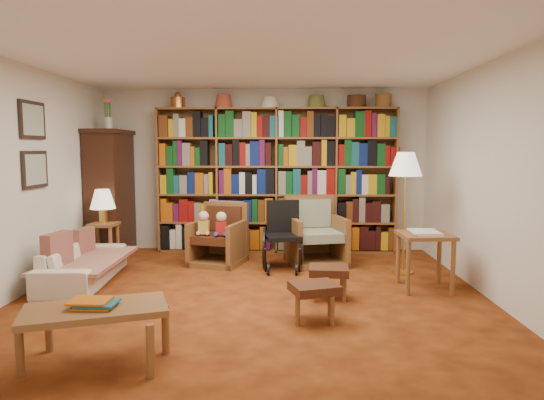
{
  "coord_description": "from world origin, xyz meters",
  "views": [
    {
      "loc": [
        0.36,
        -5.07,
        1.58
      ],
      "look_at": [
        0.18,
        0.6,
        0.98
      ],
      "focal_mm": 32.0,
      "sensor_mm": 36.0,
      "label": 1
    }
  ],
  "objects_px": {
    "wheelchair": "(283,238)",
    "footstool_a": "(329,273)",
    "sofa": "(83,264)",
    "armchair_leather": "(218,238)",
    "side_table_papers": "(425,243)",
    "armchair_sage": "(316,238)",
    "side_table_lamp": "(104,235)",
    "floor_lamp": "(405,169)",
    "coffee_table": "(96,314)",
    "footstool_b": "(314,291)"
  },
  "relations": [
    {
      "from": "wheelchair",
      "to": "footstool_a",
      "type": "bearing_deg",
      "value": -69.17
    },
    {
      "from": "sofa",
      "to": "armchair_leather",
      "type": "bearing_deg",
      "value": -57.44
    },
    {
      "from": "sofa",
      "to": "side_table_papers",
      "type": "xyz_separation_m",
      "value": [
        3.96,
        -0.14,
        0.31
      ]
    },
    {
      "from": "armchair_sage",
      "to": "wheelchair",
      "type": "height_order",
      "value": "armchair_sage"
    },
    {
      "from": "side_table_lamp",
      "to": "wheelchair",
      "type": "relative_size",
      "value": 0.63
    },
    {
      "from": "floor_lamp",
      "to": "coffee_table",
      "type": "xyz_separation_m",
      "value": [
        -2.88,
        -2.7,
        -0.95
      ]
    },
    {
      "from": "floor_lamp",
      "to": "armchair_sage",
      "type": "bearing_deg",
      "value": 151.79
    },
    {
      "from": "wheelchair",
      "to": "coffee_table",
      "type": "height_order",
      "value": "wheelchair"
    },
    {
      "from": "coffee_table",
      "to": "sofa",
      "type": "bearing_deg",
      "value": 115.18
    },
    {
      "from": "sofa",
      "to": "side_table_lamp",
      "type": "distance_m",
      "value": 0.96
    },
    {
      "from": "wheelchair",
      "to": "coffee_table",
      "type": "xyz_separation_m",
      "value": [
        -1.34,
        -2.92,
        -0.03
      ]
    },
    {
      "from": "sofa",
      "to": "footstool_a",
      "type": "distance_m",
      "value": 2.9
    },
    {
      "from": "side_table_lamp",
      "to": "footstool_a",
      "type": "xyz_separation_m",
      "value": [
        2.95,
        -1.47,
        -0.12
      ]
    },
    {
      "from": "footstool_b",
      "to": "armchair_leather",
      "type": "bearing_deg",
      "value": 117.81
    },
    {
      "from": "sofa",
      "to": "floor_lamp",
      "type": "relative_size",
      "value": 1.02
    },
    {
      "from": "sofa",
      "to": "wheelchair",
      "type": "bearing_deg",
      "value": -75.91
    },
    {
      "from": "armchair_sage",
      "to": "footstool_b",
      "type": "xyz_separation_m",
      "value": [
        -0.15,
        -2.33,
        -0.06
      ]
    },
    {
      "from": "armchair_sage",
      "to": "side_table_papers",
      "type": "height_order",
      "value": "armchair_sage"
    },
    {
      "from": "armchair_leather",
      "to": "footstool_a",
      "type": "xyz_separation_m",
      "value": [
        1.4,
        -1.62,
        -0.06
      ]
    },
    {
      "from": "side_table_lamp",
      "to": "footstool_b",
      "type": "bearing_deg",
      "value": -37.79
    },
    {
      "from": "side_table_lamp",
      "to": "armchair_leather",
      "type": "relative_size",
      "value": 0.67
    },
    {
      "from": "sofa",
      "to": "armchair_leather",
      "type": "relative_size",
      "value": 1.84
    },
    {
      "from": "floor_lamp",
      "to": "side_table_papers",
      "type": "relative_size",
      "value": 2.31
    },
    {
      "from": "side_table_lamp",
      "to": "armchair_leather",
      "type": "height_order",
      "value": "armchair_leather"
    },
    {
      "from": "armchair_leather",
      "to": "footstool_b",
      "type": "relative_size",
      "value": 1.69
    },
    {
      "from": "side_table_lamp",
      "to": "armchair_leather",
      "type": "xyz_separation_m",
      "value": [
        1.56,
        0.14,
        -0.06
      ]
    },
    {
      "from": "wheelchair",
      "to": "coffee_table",
      "type": "distance_m",
      "value": 3.22
    },
    {
      "from": "armchair_leather",
      "to": "footstool_b",
      "type": "xyz_separation_m",
      "value": [
        1.21,
        -2.29,
        -0.06
      ]
    },
    {
      "from": "side_table_lamp",
      "to": "armchair_sage",
      "type": "distance_m",
      "value": 2.92
    },
    {
      "from": "side_table_lamp",
      "to": "footstool_a",
      "type": "height_order",
      "value": "side_table_lamp"
    },
    {
      "from": "footstool_a",
      "to": "floor_lamp",
      "type": "bearing_deg",
      "value": 46.33
    },
    {
      "from": "coffee_table",
      "to": "armchair_leather",
      "type": "bearing_deg",
      "value": 82.15
    },
    {
      "from": "armchair_sage",
      "to": "coffee_table",
      "type": "relative_size",
      "value": 0.83
    },
    {
      "from": "side_table_lamp",
      "to": "footstool_b",
      "type": "distance_m",
      "value": 3.5
    },
    {
      "from": "side_table_lamp",
      "to": "footstool_a",
      "type": "bearing_deg",
      "value": -26.54
    },
    {
      "from": "coffee_table",
      "to": "wheelchair",
      "type": "bearing_deg",
      "value": 65.31
    },
    {
      "from": "floor_lamp",
      "to": "coffee_table",
      "type": "height_order",
      "value": "floor_lamp"
    },
    {
      "from": "wheelchair",
      "to": "side_table_papers",
      "type": "distance_m",
      "value": 1.85
    },
    {
      "from": "floor_lamp",
      "to": "side_table_papers",
      "type": "distance_m",
      "value": 1.06
    },
    {
      "from": "side_table_lamp",
      "to": "floor_lamp",
      "type": "height_order",
      "value": "floor_lamp"
    },
    {
      "from": "sofa",
      "to": "wheelchair",
      "type": "relative_size",
      "value": 1.75
    },
    {
      "from": "armchair_leather",
      "to": "armchair_sage",
      "type": "xyz_separation_m",
      "value": [
        1.36,
        0.04,
        0.0
      ]
    },
    {
      "from": "floor_lamp",
      "to": "footstool_b",
      "type": "bearing_deg",
      "value": -124.93
    },
    {
      "from": "armchair_leather",
      "to": "coffee_table",
      "type": "height_order",
      "value": "armchair_leather"
    },
    {
      "from": "sofa",
      "to": "armchair_leather",
      "type": "xyz_separation_m",
      "value": [
        1.46,
        1.08,
        0.12
      ]
    },
    {
      "from": "floor_lamp",
      "to": "coffee_table",
      "type": "distance_m",
      "value": 4.06
    },
    {
      "from": "sofa",
      "to": "footstool_b",
      "type": "bearing_deg",
      "value": -118.34
    },
    {
      "from": "armchair_leather",
      "to": "floor_lamp",
      "type": "height_order",
      "value": "floor_lamp"
    },
    {
      "from": "side_table_papers",
      "to": "coffee_table",
      "type": "distance_m",
      "value": 3.57
    },
    {
      "from": "wheelchair",
      "to": "footstool_a",
      "type": "height_order",
      "value": "wheelchair"
    }
  ]
}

